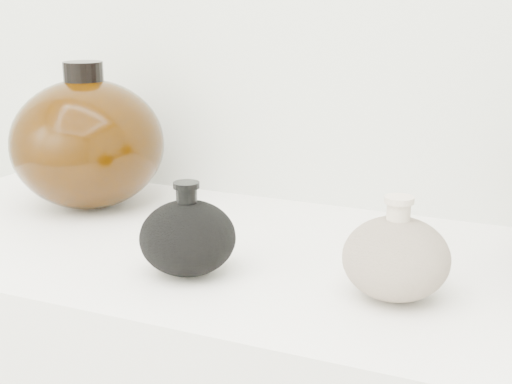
% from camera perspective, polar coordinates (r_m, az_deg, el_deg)
% --- Properties ---
extents(black_gourd_vase, '(0.16, 0.16, 0.12)m').
position_cam_1_polar(black_gourd_vase, '(0.89, -5.49, -3.60)').
color(black_gourd_vase, black).
rests_on(black_gourd_vase, display_counter).
extents(cream_gourd_vase, '(0.12, 0.12, 0.12)m').
position_cam_1_polar(cream_gourd_vase, '(0.83, 11.14, -5.16)').
color(cream_gourd_vase, '#C0AA96').
rests_on(cream_gourd_vase, display_counter).
extents(left_round_pot, '(0.30, 0.30, 0.24)m').
position_cam_1_polar(left_round_pot, '(1.18, -13.31, 3.82)').
color(left_round_pot, black).
rests_on(left_round_pot, display_counter).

